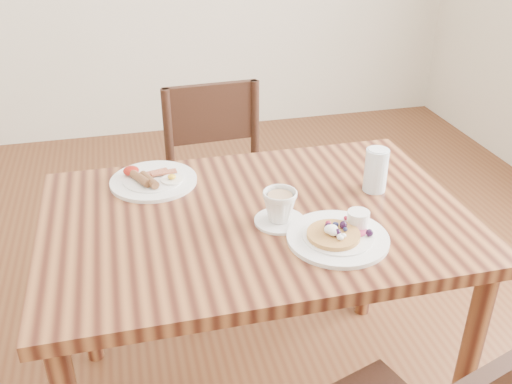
{
  "coord_description": "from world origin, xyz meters",
  "views": [
    {
      "loc": [
        -0.33,
        -1.35,
        1.59
      ],
      "look_at": [
        0.0,
        0.0,
        0.82
      ],
      "focal_mm": 40.0,
      "sensor_mm": 36.0,
      "label": 1
    }
  ],
  "objects_px": {
    "pancake_plate": "(339,235)",
    "water_glass": "(376,170)",
    "chair_far": "(221,187)",
    "dining_table": "(256,242)",
    "breakfast_plate": "(152,180)",
    "teacup_saucer": "(280,208)"
  },
  "relations": [
    {
      "from": "breakfast_plate",
      "to": "pancake_plate",
      "type": "bearing_deg",
      "value": -44.19
    },
    {
      "from": "dining_table",
      "to": "chair_far",
      "type": "distance_m",
      "value": 0.67
    },
    {
      "from": "dining_table",
      "to": "pancake_plate",
      "type": "distance_m",
      "value": 0.28
    },
    {
      "from": "dining_table",
      "to": "water_glass",
      "type": "bearing_deg",
      "value": 7.52
    },
    {
      "from": "dining_table",
      "to": "breakfast_plate",
      "type": "height_order",
      "value": "breakfast_plate"
    },
    {
      "from": "dining_table",
      "to": "pancake_plate",
      "type": "bearing_deg",
      "value": -44.77
    },
    {
      "from": "chair_far",
      "to": "breakfast_plate",
      "type": "xyz_separation_m",
      "value": [
        -0.29,
        -0.39,
        0.27
      ]
    },
    {
      "from": "breakfast_plate",
      "to": "teacup_saucer",
      "type": "height_order",
      "value": "teacup_saucer"
    },
    {
      "from": "dining_table",
      "to": "teacup_saucer",
      "type": "relative_size",
      "value": 8.57
    },
    {
      "from": "dining_table",
      "to": "pancake_plate",
      "type": "relative_size",
      "value": 4.44
    },
    {
      "from": "teacup_saucer",
      "to": "chair_far",
      "type": "bearing_deg",
      "value": 92.88
    },
    {
      "from": "dining_table",
      "to": "chair_far",
      "type": "height_order",
      "value": "chair_far"
    },
    {
      "from": "chair_far",
      "to": "water_glass",
      "type": "bearing_deg",
      "value": 118.59
    },
    {
      "from": "pancake_plate",
      "to": "dining_table",
      "type": "bearing_deg",
      "value": 135.23
    },
    {
      "from": "water_glass",
      "to": "chair_far",
      "type": "bearing_deg",
      "value": 121.41
    },
    {
      "from": "breakfast_plate",
      "to": "teacup_saucer",
      "type": "relative_size",
      "value": 1.93
    },
    {
      "from": "breakfast_plate",
      "to": "teacup_saucer",
      "type": "xyz_separation_m",
      "value": [
        0.32,
        -0.32,
        0.03
      ]
    },
    {
      "from": "pancake_plate",
      "to": "water_glass",
      "type": "height_order",
      "value": "water_glass"
    },
    {
      "from": "chair_far",
      "to": "water_glass",
      "type": "relative_size",
      "value": 6.56
    },
    {
      "from": "pancake_plate",
      "to": "water_glass",
      "type": "distance_m",
      "value": 0.31
    },
    {
      "from": "pancake_plate",
      "to": "breakfast_plate",
      "type": "bearing_deg",
      "value": 135.81
    },
    {
      "from": "dining_table",
      "to": "pancake_plate",
      "type": "height_order",
      "value": "pancake_plate"
    }
  ]
}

